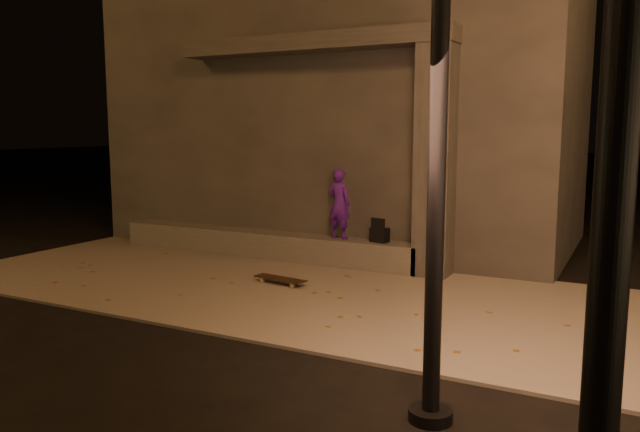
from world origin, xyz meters
The scene contains 9 objects.
ground centered at (0.00, 0.00, 0.00)m, with size 120.00×120.00×0.00m, color black.
sidewalk centered at (0.00, 2.00, 0.02)m, with size 11.00×4.40×0.04m, color slate.
building centered at (-1.00, 6.49, 2.61)m, with size 9.00×5.10×5.22m.
ledge centered at (-1.50, 3.75, 0.27)m, with size 6.00×0.55×0.45m, color #585650.
column centered at (1.70, 3.75, 1.84)m, with size 0.55×0.55×3.60m, color #34312F.
canopy centered at (-0.50, 3.80, 3.78)m, with size 5.00×0.70×0.28m, color #34312F.
skateboarder centered at (0.04, 3.75, 1.09)m, with size 0.44×0.29×1.20m, color #4E1796.
backpack centered at (0.78, 3.75, 0.63)m, with size 0.32×0.24×0.41m.
skateboard centered at (-0.14, 2.09, 0.12)m, with size 0.88×0.33×0.09m.
Camera 1 is at (4.59, -5.73, 2.35)m, focal length 35.00 mm.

